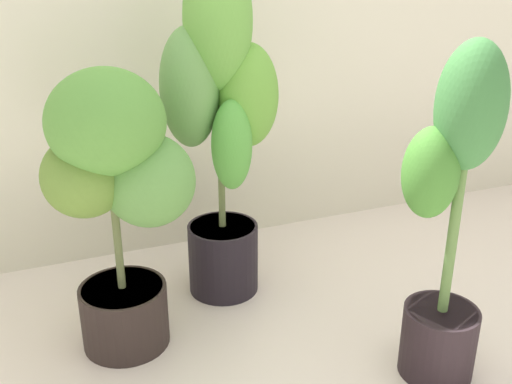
% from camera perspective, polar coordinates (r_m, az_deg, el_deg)
% --- Properties ---
extents(potted_plant_back_left, '(0.43, 0.35, 0.74)m').
position_cam_1_polar(potted_plant_back_left, '(1.48, -13.21, 0.72)').
color(potted_plant_back_left, '#302622').
rests_on(potted_plant_back_left, ground).
extents(potted_plant_front_right, '(0.25, 0.21, 0.82)m').
position_cam_1_polar(potted_plant_front_right, '(1.41, 17.86, -2.48)').
color(potted_plant_front_right, black).
rests_on(potted_plant_front_right, ground).
extents(potted_plant_back_center, '(0.37, 0.26, 1.00)m').
position_cam_1_polar(potted_plant_back_center, '(1.67, -3.48, 6.92)').
color(potted_plant_back_center, black).
rests_on(potted_plant_back_center, ground).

